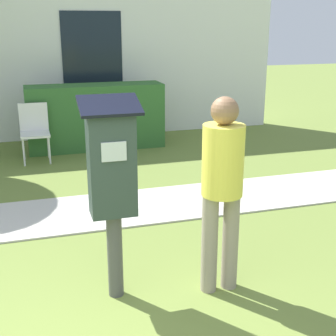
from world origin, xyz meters
name	(u,v)px	position (x,y,z in m)	size (l,w,h in m)	color
sidewalk	(21,219)	(0.00, 2.97, 0.01)	(12.00, 1.10, 0.02)	beige
building_facade	(12,52)	(0.00, 6.90, 1.60)	(10.00, 0.26, 3.20)	white
parking_meter	(112,174)	(0.73, 1.21, 1.02)	(0.44, 0.31, 1.59)	#4C4C4C
person_standing	(222,181)	(1.56, 1.06, 0.93)	(0.32, 0.32, 1.58)	gray
outdoor_chair_middle	(34,128)	(0.25, 5.38, 0.53)	(0.44, 0.44, 0.90)	white
hedge_row	(96,117)	(1.29, 5.88, 0.55)	(2.30, 0.60, 1.10)	#33662D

